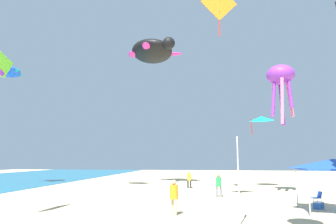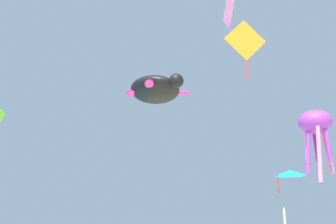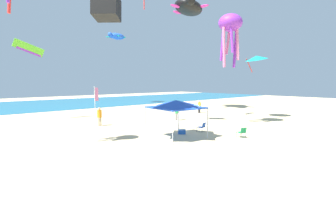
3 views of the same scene
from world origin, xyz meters
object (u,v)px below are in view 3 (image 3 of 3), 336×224
at_px(kite_turtle_black, 188,7).
at_px(cooler_box, 182,131).
at_px(canopy_tent, 176,104).
at_px(banner_flag, 96,105).
at_px(folding_chair_facing_ocean, 242,132).
at_px(kite_delta_teal, 256,58).
at_px(person_beachcomber, 99,115).
at_px(kite_parafoil_lime, 29,48).
at_px(person_watching_sky, 177,111).
at_px(kite_octopus_purple, 230,26).
at_px(kite_turtle_blue, 116,36).
at_px(folding_chair_right_of_tent, 202,126).
at_px(person_kite_handler, 199,106).

bearing_deg(kite_turtle_black, cooler_box, -6.77).
xyz_separation_m(canopy_tent, banner_flag, (-3.92, 5.55, -0.23)).
xyz_separation_m(folding_chair_facing_ocean, kite_delta_teal, (10.66, 5.02, 6.56)).
height_order(person_beachcomber, kite_parafoil_lime, kite_parafoil_lime).
bearing_deg(person_watching_sky, kite_octopus_purple, 19.24).
bearing_deg(kite_turtle_blue, cooler_box, 51.13).
xyz_separation_m(person_beachcomber, kite_parafoil_lime, (-3.79, 8.47, 6.84)).
bearing_deg(kite_turtle_blue, kite_turtle_black, 81.78).
bearing_deg(person_beachcomber, banner_flag, 28.73).
distance_m(person_beachcomber, kite_delta_teal, 18.82).
distance_m(folding_chair_right_of_tent, kite_turtle_blue, 33.11).
xyz_separation_m(folding_chair_facing_ocean, folding_chair_right_of_tent, (-0.52, 3.58, 0.00)).
distance_m(cooler_box, kite_turtle_blue, 33.31).
relative_size(person_beachcomber, kite_octopus_purple, 0.35).
height_order(canopy_tent, kite_parafoil_lime, kite_parafoil_lime).
bearing_deg(cooler_box, kite_turtle_blue, 68.59).
bearing_deg(kite_turtle_blue, person_beachcomber, 37.43).
bearing_deg(person_kite_handler, banner_flag, -56.45).
height_order(person_beachcomber, kite_turtle_black, kite_turtle_black).
relative_size(canopy_tent, kite_turtle_blue, 0.93).
distance_m(kite_octopus_purple, kite_parafoil_lime, 21.47).
height_order(banner_flag, kite_delta_teal, kite_delta_teal).
distance_m(kite_octopus_purple, kite_turtle_blue, 29.08).
xyz_separation_m(canopy_tent, folding_chair_right_of_tent, (3.14, 0.02, -2.11)).
height_order(folding_chair_facing_ocean, person_watching_sky, person_watching_sky).
distance_m(folding_chair_facing_ocean, kite_turtle_blue, 36.19).
height_order(banner_flag, kite_octopus_purple, kite_octopus_purple).
relative_size(cooler_box, person_watching_sky, 0.43).
bearing_deg(canopy_tent, person_beachcomber, 102.85).
distance_m(cooler_box, kite_octopus_purple, 11.61).
height_order(canopy_tent, person_kite_handler, canopy_tent).
xyz_separation_m(person_kite_handler, kite_turtle_blue, (-0.51, 20.37, 11.74)).
relative_size(canopy_tent, person_kite_handler, 2.28).
xyz_separation_m(folding_chair_right_of_tent, kite_parafoil_lime, (-8.92, 17.16, 7.43)).
bearing_deg(kite_octopus_purple, cooler_box, -47.42).
relative_size(person_beachcomber, person_watching_sky, 1.05).
bearing_deg(folding_chair_right_of_tent, person_watching_sky, -125.77).
bearing_deg(cooler_box, person_beachcomber, 111.59).
distance_m(banner_flag, kite_delta_teal, 19.27).
height_order(person_watching_sky, kite_parafoil_lime, kite_parafoil_lime).
height_order(kite_turtle_black, kite_delta_teal, kite_turtle_black).
relative_size(person_beachcomber, kite_turtle_blue, 0.44).
bearing_deg(kite_parafoil_lime, person_watching_sky, -37.26).
xyz_separation_m(kite_parafoil_lime, kite_turtle_black, (20.90, -3.98, 7.28)).
distance_m(kite_turtle_blue, kite_parafoil_lime, 22.47).
distance_m(person_kite_handler, kite_turtle_blue, 23.51).
relative_size(kite_octopus_purple, kite_delta_teal, 1.67).
height_order(person_watching_sky, kite_octopus_purple, kite_octopus_purple).
xyz_separation_m(banner_flag, person_watching_sky, (10.04, 0.66, -1.34)).
distance_m(person_watching_sky, kite_parafoil_lime, 17.59).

